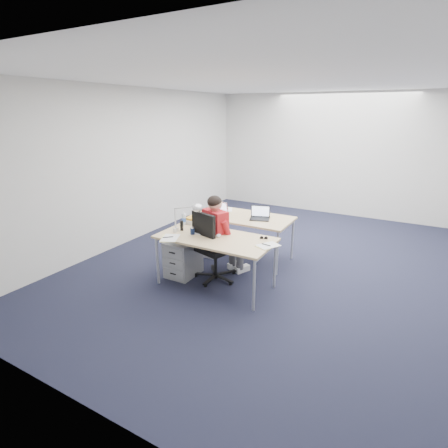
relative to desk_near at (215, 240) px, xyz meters
The scene contains 24 objects.
floor 1.45m from the desk_near, 59.81° to the left, with size 7.00×7.00×0.00m, color black.
room 1.64m from the desk_near, 59.81° to the left, with size 6.02×7.02×2.80m.
desk_near is the anchor object (origin of this frame).
desk_far 1.09m from the desk_near, 96.04° to the left, with size 1.60×0.80×0.73m.
office_chair 0.44m from the desk_near, 127.59° to the left, with size 0.82×0.82×1.05m.
seated_person 0.34m from the desk_near, 102.38° to the left, with size 0.57×0.74×1.24m.
drawer_pedestal_near 0.73m from the desk_near, behind, with size 0.40×0.50×0.55m, color gray.
drawer_pedestal_far 1.29m from the desk_near, 124.66° to the left, with size 0.40×0.50×0.55m, color gray.
silver_laptop 0.46m from the desk_near, 128.09° to the left, with size 0.37×0.29×0.39m, color silver, non-canonical shape.
wireless_keyboard 0.26m from the desk_near, behind, with size 0.26×0.11×0.01m, color white.
computer_mouse 0.08m from the desk_near, 46.72° to the left, with size 0.06×0.10×0.04m, color white.
headphones 0.43m from the desk_near, 129.44° to the left, with size 0.19×0.15×0.03m, color black, non-canonical shape.
can_koozie 0.36m from the desk_near, behind, with size 0.06×0.06×0.10m, color #152142.
water_bottle 0.75m from the desk_near, 160.57° to the left, with size 0.06×0.06×0.20m, color silver.
bear_figurine 0.38m from the desk_near, 152.28° to the left, with size 0.08×0.06×0.14m, color #29691C, non-canonical shape.
book_stack 0.70m from the desk_near, 149.50° to the left, with size 0.22×0.17×0.10m, color silver.
cordless_phone 0.58m from the desk_near, behind, with size 0.04×0.02×0.15m, color black.
papers_left 0.63m from the desk_near, 146.06° to the right, with size 0.21×0.30×0.01m, color #F1E88B.
papers_right 0.75m from the desk_near, ahead, with size 0.19×0.28×0.01m, color #F1E88B.
sunglasses 0.66m from the desk_near, 22.86° to the left, with size 0.11×0.05×0.03m, color black, non-canonical shape.
desk_lamp 0.55m from the desk_near, 169.27° to the right, with size 0.43×0.15×0.48m, color silver, non-canonical shape.
dark_laptop 1.08m from the desk_near, 79.15° to the left, with size 0.30×0.29×0.22m, color black, non-canonical shape.
far_cup 1.26m from the desk_near, 82.62° to the left, with size 0.06×0.06×0.09m, color white.
far_papers 1.39m from the desk_near, 112.97° to the left, with size 0.19×0.28×0.01m, color white.
Camera 1 is at (1.64, -4.97, 2.37)m, focal length 28.00 mm.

